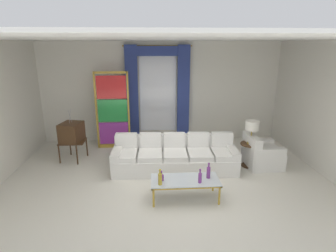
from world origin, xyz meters
TOP-DOWN VIEW (x-y plane):
  - ground_plane at (0.00, 0.00)m, footprint 16.00×16.00m
  - wall_rear at (0.00, 3.06)m, footprint 8.00×0.12m
  - wall_right at (3.66, 0.60)m, footprint 0.12×7.00m
  - ceiling_slab at (0.00, 0.80)m, footprint 8.00×7.60m
  - curtained_window at (-0.11, 2.89)m, footprint 2.00×0.17m
  - couch_white_long at (0.22, 0.78)m, footprint 2.95×1.02m
  - coffee_table at (0.30, -0.58)m, footprint 1.31×0.59m
  - bottle_blue_decanter at (0.55, -0.72)m, footprint 0.07×0.07m
  - bottle_crystal_tall at (-0.17, -0.57)m, footprint 0.10×0.10m
  - bottle_amber_squat at (0.75, -0.54)m, footprint 0.07×0.07m
  - bottle_ruby_flask at (-0.19, -0.74)m, footprint 0.07×0.07m
  - vintage_tv at (-2.37, 1.51)m, footprint 0.63×0.69m
  - armchair_white at (2.35, 0.80)m, footprint 0.84×0.84m
  - stained_glass_divider at (-1.41, 2.34)m, footprint 0.95×0.05m
  - peacock_figurine at (-1.11, 1.98)m, footprint 0.44×0.60m
  - round_side_table at (2.07, 0.80)m, footprint 0.48×0.48m
  - table_lamp_brass at (2.07, 0.80)m, footprint 0.32×0.32m

SIDE VIEW (x-z plane):
  - ground_plane at x=0.00m, z-range 0.00..0.00m
  - peacock_figurine at x=-1.11m, z-range -0.03..0.47m
  - armchair_white at x=2.35m, z-range -0.11..0.69m
  - couch_white_long at x=0.22m, z-range -0.12..0.74m
  - round_side_table at x=2.07m, z-range 0.06..0.65m
  - coffee_table at x=0.30m, z-range 0.17..0.58m
  - bottle_crystal_tall at x=-0.17m, z-range 0.38..0.58m
  - bottle_blue_decanter at x=0.55m, z-range 0.38..0.67m
  - bottle_ruby_flask at x=-0.19m, z-range 0.38..0.69m
  - bottle_amber_squat at x=0.75m, z-range 0.38..0.70m
  - vintage_tv at x=-2.37m, z-range 0.06..1.40m
  - table_lamp_brass at x=2.07m, z-range 0.74..1.31m
  - stained_glass_divider at x=-1.41m, z-range -0.04..2.16m
  - wall_rear at x=0.00m, z-range 0.00..3.00m
  - wall_right at x=3.66m, z-range 0.00..3.00m
  - curtained_window at x=-0.11m, z-range 0.39..3.09m
  - ceiling_slab at x=0.00m, z-range 3.00..3.04m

